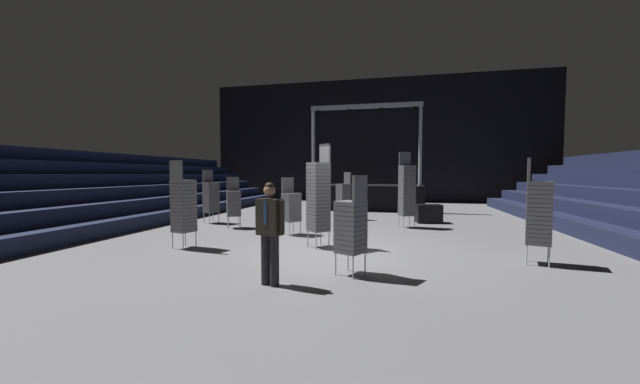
{
  "coord_description": "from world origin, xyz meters",
  "views": [
    {
      "loc": [
        1.57,
        -8.02,
        1.82
      ],
      "look_at": [
        -0.18,
        -0.28,
        1.4
      ],
      "focal_mm": 19.37,
      "sensor_mm": 36.0,
      "label": 1
    }
  ],
  "objects_px": {
    "stage_riser": "(367,195)",
    "chair_stack_mid_left": "(234,202)",
    "chair_stack_aisle_left": "(538,211)",
    "chair_stack_rear_right": "(407,190)",
    "equipment_road_case": "(429,214)",
    "chair_stack_mid_right": "(291,206)",
    "chair_stack_front_left": "(183,205)",
    "chair_stack_rear_centre": "(351,225)",
    "chair_stack_front_right": "(211,196)",
    "chair_stack_rear_left": "(344,196)",
    "chair_stack_mid_centre": "(319,196)",
    "man_with_tie": "(270,227)"
  },
  "relations": [
    {
      "from": "chair_stack_mid_left",
      "to": "chair_stack_mid_right",
      "type": "relative_size",
      "value": 1.0
    },
    {
      "from": "man_with_tie",
      "to": "chair_stack_rear_left",
      "type": "distance_m",
      "value": 8.26
    },
    {
      "from": "stage_riser",
      "to": "chair_stack_front_right",
      "type": "height_order",
      "value": "stage_riser"
    },
    {
      "from": "stage_riser",
      "to": "chair_stack_aisle_left",
      "type": "xyz_separation_m",
      "value": [
        4.32,
        -10.41,
        0.38
      ]
    },
    {
      "from": "chair_stack_mid_right",
      "to": "chair_stack_front_right",
      "type": "bearing_deg",
      "value": -75.2
    },
    {
      "from": "chair_stack_mid_left",
      "to": "equipment_road_case",
      "type": "bearing_deg",
      "value": 170.92
    },
    {
      "from": "chair_stack_mid_left",
      "to": "chair_stack_front_left",
      "type": "bearing_deg",
      "value": 63.18
    },
    {
      "from": "stage_riser",
      "to": "chair_stack_rear_left",
      "type": "xyz_separation_m",
      "value": [
        -0.52,
        -4.57,
        0.26
      ]
    },
    {
      "from": "chair_stack_rear_right",
      "to": "equipment_road_case",
      "type": "distance_m",
      "value": 1.84
    },
    {
      "from": "stage_riser",
      "to": "chair_stack_rear_centre",
      "type": "relative_size",
      "value": 3.14
    },
    {
      "from": "chair_stack_front_left",
      "to": "chair_stack_mid_centre",
      "type": "relative_size",
      "value": 0.83
    },
    {
      "from": "stage_riser",
      "to": "chair_stack_mid_centre",
      "type": "relative_size",
      "value": 2.2
    },
    {
      "from": "stage_riser",
      "to": "chair_stack_front_right",
      "type": "distance_m",
      "value": 8.39
    },
    {
      "from": "chair_stack_rear_right",
      "to": "chair_stack_aisle_left",
      "type": "bearing_deg",
      "value": 96.32
    },
    {
      "from": "chair_stack_front_left",
      "to": "chair_stack_front_right",
      "type": "bearing_deg",
      "value": 128.02
    },
    {
      "from": "chair_stack_mid_left",
      "to": "chair_stack_rear_right",
      "type": "relative_size",
      "value": 0.67
    },
    {
      "from": "man_with_tie",
      "to": "chair_stack_rear_centre",
      "type": "xyz_separation_m",
      "value": [
        1.21,
        0.87,
        -0.05
      ]
    },
    {
      "from": "chair_stack_mid_right",
      "to": "chair_stack_rear_left",
      "type": "relative_size",
      "value": 0.91
    },
    {
      "from": "chair_stack_front_left",
      "to": "chair_stack_mid_centre",
      "type": "height_order",
      "value": "chair_stack_mid_centre"
    },
    {
      "from": "chair_stack_mid_left",
      "to": "chair_stack_mid_right",
      "type": "distance_m",
      "value": 2.41
    },
    {
      "from": "chair_stack_mid_right",
      "to": "chair_stack_mid_centre",
      "type": "xyz_separation_m",
      "value": [
        1.19,
        -1.53,
        0.42
      ]
    },
    {
      "from": "chair_stack_front_left",
      "to": "chair_stack_mid_left",
      "type": "xyz_separation_m",
      "value": [
        -0.28,
        3.18,
        -0.21
      ]
    },
    {
      "from": "man_with_tie",
      "to": "chair_stack_mid_right",
      "type": "relative_size",
      "value": 0.99
    },
    {
      "from": "stage_riser",
      "to": "man_with_tie",
      "type": "xyz_separation_m",
      "value": [
        -0.46,
        -12.83,
        0.26
      ]
    },
    {
      "from": "chair_stack_aisle_left",
      "to": "equipment_road_case",
      "type": "bearing_deg",
      "value": -146.58
    },
    {
      "from": "chair_stack_front_left",
      "to": "chair_stack_mid_centre",
      "type": "bearing_deg",
      "value": 31.05
    },
    {
      "from": "man_with_tie",
      "to": "chair_stack_rear_left",
      "type": "xyz_separation_m",
      "value": [
        -0.07,
        8.26,
        -0.01
      ]
    },
    {
      "from": "stage_riser",
      "to": "chair_stack_mid_left",
      "type": "xyz_separation_m",
      "value": [
        -3.8,
        -7.47,
        0.17
      ]
    },
    {
      "from": "chair_stack_mid_left",
      "to": "equipment_road_case",
      "type": "xyz_separation_m",
      "value": [
        6.5,
        2.72,
        -0.52
      ]
    },
    {
      "from": "chair_stack_front_right",
      "to": "chair_stack_mid_centre",
      "type": "relative_size",
      "value": 0.77
    },
    {
      "from": "chair_stack_rear_centre",
      "to": "chair_stack_aisle_left",
      "type": "height_order",
      "value": "chair_stack_aisle_left"
    },
    {
      "from": "man_with_tie",
      "to": "chair_stack_aisle_left",
      "type": "distance_m",
      "value": 5.36
    },
    {
      "from": "chair_stack_mid_centre",
      "to": "chair_stack_rear_centre",
      "type": "height_order",
      "value": "chair_stack_mid_centre"
    },
    {
      "from": "chair_stack_front_right",
      "to": "chair_stack_mid_right",
      "type": "bearing_deg",
      "value": 93.07
    },
    {
      "from": "chair_stack_mid_left",
      "to": "equipment_road_case",
      "type": "distance_m",
      "value": 7.06
    },
    {
      "from": "chair_stack_front_right",
      "to": "equipment_road_case",
      "type": "relative_size",
      "value": 2.18
    },
    {
      "from": "chair_stack_mid_left",
      "to": "chair_stack_mid_right",
      "type": "xyz_separation_m",
      "value": [
        2.27,
        -0.8,
        0.0
      ]
    },
    {
      "from": "chair_stack_mid_centre",
      "to": "chair_stack_rear_left",
      "type": "bearing_deg",
      "value": -44.69
    },
    {
      "from": "chair_stack_front_left",
      "to": "equipment_road_case",
      "type": "height_order",
      "value": "chair_stack_front_left"
    },
    {
      "from": "chair_stack_front_right",
      "to": "chair_stack_rear_left",
      "type": "distance_m",
      "value": 5.05
    },
    {
      "from": "chair_stack_front_left",
      "to": "chair_stack_rear_centre",
      "type": "xyz_separation_m",
      "value": [
        4.28,
        -1.31,
        -0.17
      ]
    },
    {
      "from": "stage_riser",
      "to": "man_with_tie",
      "type": "distance_m",
      "value": 12.84
    },
    {
      "from": "chair_stack_rear_right",
      "to": "chair_stack_aisle_left",
      "type": "height_order",
      "value": "chair_stack_rear_right"
    },
    {
      "from": "chair_stack_mid_right",
      "to": "chair_stack_rear_centre",
      "type": "relative_size",
      "value": 0.95
    },
    {
      "from": "chair_stack_mid_left",
      "to": "chair_stack_mid_centre",
      "type": "distance_m",
      "value": 4.2
    },
    {
      "from": "chair_stack_mid_right",
      "to": "stage_riser",
      "type": "bearing_deg",
      "value": -151.16
    },
    {
      "from": "stage_riser",
      "to": "equipment_road_case",
      "type": "relative_size",
      "value": 6.27
    },
    {
      "from": "man_with_tie",
      "to": "chair_stack_front_right",
      "type": "relative_size",
      "value": 0.86
    },
    {
      "from": "man_with_tie",
      "to": "chair_stack_front_left",
      "type": "xyz_separation_m",
      "value": [
        -3.07,
        2.18,
        0.12
      ]
    },
    {
      "from": "chair_stack_mid_left",
      "to": "chair_stack_rear_left",
      "type": "relative_size",
      "value": 0.91
    }
  ]
}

